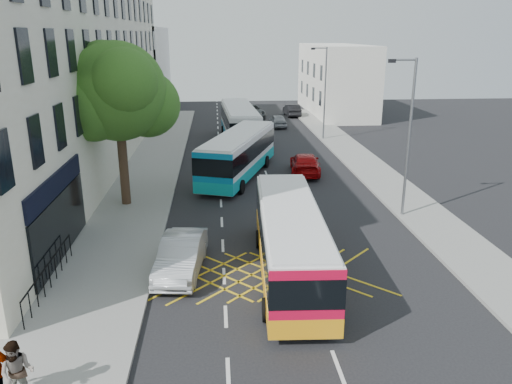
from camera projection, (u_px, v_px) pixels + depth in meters
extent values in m
plane|color=black|center=(338.00, 367.00, 14.48)|extent=(120.00, 120.00, 0.00)
cube|color=gray|center=(127.00, 204.00, 28.05)|extent=(5.00, 70.00, 0.15)
cube|color=gray|center=(403.00, 197.00, 29.28)|extent=(3.00, 70.00, 0.15)
cube|color=beige|center=(62.00, 75.00, 34.71)|extent=(8.00, 45.00, 13.00)
cube|color=black|center=(56.00, 184.00, 20.29)|extent=(0.12, 7.00, 0.90)
cube|color=black|center=(61.00, 225.00, 20.83)|extent=(0.12, 7.00, 2.60)
cube|color=silver|center=(132.00, 68.00, 64.13)|extent=(8.00, 20.00, 10.00)
cube|color=silver|center=(335.00, 79.00, 59.69)|extent=(6.00, 18.00, 8.00)
cylinder|color=#382619|center=(124.00, 165.00, 27.36)|extent=(0.50, 0.50, 4.40)
sphere|color=#295919|center=(117.00, 91.00, 26.15)|extent=(5.20, 5.20, 5.20)
sphere|color=#295919|center=(147.00, 104.00, 27.26)|extent=(3.60, 3.60, 3.60)
sphere|color=#295919|center=(93.00, 105.00, 25.67)|extent=(3.80, 3.80, 3.80)
sphere|color=#295919|center=(124.00, 82.00, 24.78)|extent=(3.40, 3.40, 3.40)
sphere|color=#295919|center=(104.00, 70.00, 26.83)|extent=(3.20, 3.20, 3.20)
cylinder|color=slate|center=(409.00, 140.00, 25.10)|extent=(0.14, 0.14, 8.00)
cylinder|color=slate|center=(404.00, 60.00, 23.87)|extent=(1.20, 0.10, 0.10)
cube|color=black|center=(392.00, 61.00, 23.84)|extent=(0.35, 0.15, 0.18)
cylinder|color=slate|center=(325.00, 94.00, 44.09)|extent=(0.14, 0.14, 8.00)
cylinder|color=slate|center=(320.00, 48.00, 42.86)|extent=(1.20, 0.10, 0.10)
cube|color=black|center=(313.00, 49.00, 42.83)|extent=(0.35, 0.15, 0.18)
cube|color=silver|center=(290.00, 240.00, 19.62)|extent=(2.72, 10.03, 2.39)
cube|color=silver|center=(291.00, 210.00, 19.24)|extent=(2.53, 9.83, 0.11)
cube|color=black|center=(291.00, 232.00, 19.51)|extent=(2.78, 10.10, 0.99)
cube|color=#FAA315|center=(290.00, 259.00, 19.87)|extent=(2.77, 10.09, 0.68)
cube|color=red|center=(307.00, 304.00, 14.91)|extent=(2.30, 0.21, 2.26)
cube|color=#FF0C0C|center=(277.00, 323.00, 15.06)|extent=(0.25, 0.07, 0.25)
cube|color=#FF0C0C|center=(335.00, 322.00, 15.12)|extent=(0.25, 0.07, 0.25)
cylinder|color=black|center=(259.00, 239.00, 22.50)|extent=(0.29, 0.82, 0.81)
cylinder|color=black|center=(309.00, 238.00, 22.57)|extent=(0.29, 0.82, 0.81)
cylinder|color=black|center=(266.00, 310.00, 16.73)|extent=(0.29, 0.82, 0.81)
cylinder|color=black|center=(333.00, 309.00, 16.81)|extent=(0.29, 0.82, 0.81)
cube|color=silver|center=(239.00, 154.00, 33.25)|extent=(5.72, 10.72, 2.53)
cube|color=silver|center=(238.00, 134.00, 32.85)|extent=(5.47, 10.45, 0.11)
cube|color=black|center=(239.00, 148.00, 33.14)|extent=(5.80, 10.79, 1.05)
cube|color=#0DA3A5|center=(239.00, 166.00, 33.51)|extent=(5.78, 10.78, 0.72)
cube|color=#0D7AAB|center=(213.00, 174.00, 28.42)|extent=(2.33, 0.89, 2.39)
cube|color=#FF0C0C|center=(197.00, 184.00, 28.84)|extent=(0.26, 0.14, 0.25)
cube|color=#FF0C0C|center=(229.00, 186.00, 28.39)|extent=(0.26, 0.14, 0.25)
cylinder|color=black|center=(234.00, 160.00, 36.53)|extent=(0.54, 0.90, 0.86)
cylinder|color=black|center=(266.00, 162.00, 35.96)|extent=(0.54, 0.90, 0.86)
cylinder|color=black|center=(204.00, 184.00, 30.63)|extent=(0.54, 0.90, 0.86)
cylinder|color=black|center=(241.00, 187.00, 30.05)|extent=(0.54, 0.90, 0.86)
cube|color=silver|center=(240.00, 123.00, 44.07)|extent=(3.07, 11.35, 2.71)
cube|color=silver|center=(239.00, 107.00, 43.64)|extent=(2.85, 11.12, 0.12)
cube|color=black|center=(240.00, 118.00, 43.95)|extent=(3.13, 11.42, 1.12)
cube|color=#0B648E|center=(240.00, 133.00, 44.35)|extent=(3.12, 11.40, 0.77)
cube|color=silver|center=(246.00, 135.00, 38.77)|extent=(2.60, 0.22, 2.56)
cube|color=#FF0C0C|center=(233.00, 144.00, 38.86)|extent=(0.25, 0.07, 0.25)
cube|color=#FF0C0C|center=(259.00, 143.00, 39.10)|extent=(0.25, 0.07, 0.25)
cylinder|color=black|center=(223.00, 131.00, 47.19)|extent=(0.33, 0.93, 0.92)
cylinder|color=black|center=(250.00, 130.00, 47.50)|extent=(0.33, 0.93, 0.92)
cylinder|color=black|center=(229.00, 146.00, 40.72)|extent=(0.33, 0.93, 0.92)
cylinder|color=black|center=(260.00, 145.00, 41.02)|extent=(0.33, 0.93, 0.92)
imported|color=#B7BBBF|center=(181.00, 255.00, 20.05)|extent=(2.10, 4.68, 1.49)
imported|color=#A30708|center=(305.00, 164.00, 34.35)|extent=(2.50, 5.01, 1.40)
imported|color=#404448|center=(252.00, 111.00, 57.16)|extent=(3.12, 5.53, 1.46)
imported|color=#95969C|center=(278.00, 121.00, 51.51)|extent=(1.71, 3.86, 1.29)
imported|color=black|center=(292.00, 110.00, 58.30)|extent=(1.70, 4.29, 1.39)
imported|color=gray|center=(17.00, 373.00, 12.63)|extent=(0.89, 0.70, 1.79)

